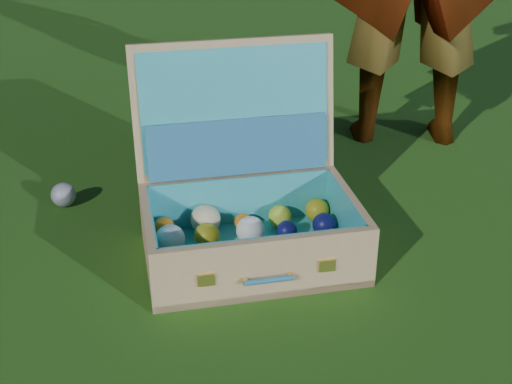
# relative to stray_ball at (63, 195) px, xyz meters

# --- Properties ---
(ground) EXTENTS (60.00, 60.00, 0.00)m
(ground) POSITION_rel_stray_ball_xyz_m (0.64, -0.03, -0.04)
(ground) COLOR #215114
(ground) RESTS_ON ground
(stray_ball) EXTENTS (0.07, 0.07, 0.07)m
(stray_ball) POSITION_rel_stray_ball_xyz_m (0.00, 0.00, 0.00)
(stray_ball) COLOR #3E67A2
(stray_ball) RESTS_ON ground
(suitcase) EXTENTS (0.66, 0.61, 0.52)m
(suitcase) POSITION_rel_stray_ball_xyz_m (0.57, -0.14, 0.11)
(suitcase) COLOR tan
(suitcase) RESTS_ON ground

